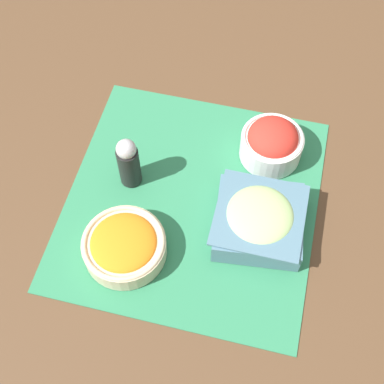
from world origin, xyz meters
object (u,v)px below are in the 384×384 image
(cucumber_bowl, at_px, (259,219))
(pepper_shaker, at_px, (128,162))
(carrot_bowl, at_px, (124,245))
(tomato_bowl, at_px, (272,142))

(cucumber_bowl, relative_size, pepper_shaker, 1.44)
(cucumber_bowl, bearing_deg, carrot_bowl, -155.10)
(carrot_bowl, relative_size, tomato_bowl, 1.22)
(tomato_bowl, bearing_deg, carrot_bowl, -128.48)
(cucumber_bowl, height_order, tomato_bowl, tomato_bowl)
(carrot_bowl, xyz_separation_m, tomato_bowl, (0.21, 0.26, 0.01))
(tomato_bowl, bearing_deg, pepper_shaker, -154.32)
(carrot_bowl, height_order, pepper_shaker, pepper_shaker)
(cucumber_bowl, height_order, carrot_bowl, cucumber_bowl)
(carrot_bowl, bearing_deg, pepper_shaker, 103.19)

